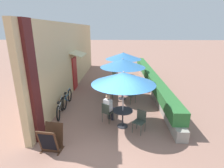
# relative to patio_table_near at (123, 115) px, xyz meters

# --- Properties ---
(ground_plane) EXTENTS (120.00, 120.00, 0.00)m
(ground_plane) POSITION_rel_patio_table_near_xyz_m (-0.67, -1.48, -0.54)
(ground_plane) COLOR #936B5B
(cafe_facade_wall) EXTENTS (0.98, 13.92, 4.20)m
(cafe_facade_wall) POSITION_rel_patio_table_near_xyz_m (-3.21, 5.34, 1.55)
(cafe_facade_wall) COLOR #D6B784
(cafe_facade_wall) RESTS_ON ground_plane
(planter_hedge) EXTENTS (0.60, 12.92, 1.01)m
(planter_hedge) POSITION_rel_patio_table_near_xyz_m (2.08, 5.38, -0.01)
(planter_hedge) COLOR gray
(planter_hedge) RESTS_ON ground_plane
(patio_table_near) EXTENTS (0.81, 0.81, 0.74)m
(patio_table_near) POSITION_rel_patio_table_near_xyz_m (0.00, 0.00, 0.00)
(patio_table_near) COLOR #28282D
(patio_table_near) RESTS_ON ground_plane
(patio_umbrella_near) EXTENTS (2.47, 2.47, 2.36)m
(patio_umbrella_near) POSITION_rel_patio_table_near_xyz_m (0.00, 0.00, 1.54)
(patio_umbrella_near) COLOR #B7B7BC
(patio_umbrella_near) RESTS_ON ground_plane
(cafe_chair_near_left) EXTENTS (0.55, 0.55, 0.87)m
(cafe_chair_near_left) POSITION_rel_patio_table_near_xyz_m (-0.66, 0.35, -0.03)
(cafe_chair_near_left) COLOR #384238
(cafe_chair_near_left) RESTS_ON ground_plane
(seated_patron_near_left) EXTENTS (0.49, 0.51, 1.25)m
(seated_patron_near_left) POSITION_rel_patio_table_near_xyz_m (-0.60, 0.44, 0.14)
(seated_patron_near_left) COLOR #23232D
(seated_patron_near_left) RESTS_ON ground_plane
(cafe_chair_near_right) EXTENTS (0.55, 0.55, 0.87)m
(cafe_chair_near_right) POSITION_rel_patio_table_near_xyz_m (0.66, -0.35, -0.03)
(cafe_chair_near_right) COLOR #384238
(cafe_chair_near_right) RESTS_ON ground_plane
(patio_table_mid) EXTENTS (0.81, 0.81, 0.74)m
(patio_table_mid) POSITION_rel_patio_table_near_xyz_m (0.05, 3.02, 0.00)
(patio_table_mid) COLOR #28282D
(patio_table_mid) RESTS_ON ground_plane
(patio_umbrella_mid) EXTENTS (2.47, 2.47, 2.36)m
(patio_umbrella_mid) POSITION_rel_patio_table_near_xyz_m (0.05, 3.02, 1.54)
(patio_umbrella_mid) COLOR #B7B7BC
(patio_umbrella_mid) RESTS_ON ground_plane
(cafe_chair_mid_left) EXTENTS (0.56, 0.56, 0.87)m
(cafe_chair_mid_left) POSITION_rel_patio_table_near_xyz_m (0.56, 2.47, -0.03)
(cafe_chair_mid_left) COLOR #384238
(cafe_chair_mid_left) RESTS_ON ground_plane
(cafe_chair_mid_right) EXTENTS (0.52, 0.52, 0.87)m
(cafe_chair_mid_right) POSITION_rel_patio_table_near_xyz_m (0.27, 3.73, -0.03)
(cafe_chair_mid_right) COLOR #384238
(cafe_chair_mid_right) RESTS_ON ground_plane
(cafe_chair_mid_back) EXTENTS (0.45, 0.45, 0.87)m
(cafe_chair_mid_back) POSITION_rel_patio_table_near_xyz_m (-0.68, 2.84, -0.03)
(cafe_chair_mid_back) COLOR #384238
(cafe_chair_mid_back) RESTS_ON ground_plane
(coffee_cup_mid) EXTENTS (0.07, 0.07, 0.09)m
(coffee_cup_mid) POSITION_rel_patio_table_near_xyz_m (0.16, 3.04, 0.24)
(coffee_cup_mid) COLOR #232328
(coffee_cup_mid) RESTS_ON patio_table_mid
(patio_table_far) EXTENTS (0.81, 0.81, 0.74)m
(patio_table_far) POSITION_rel_patio_table_near_xyz_m (0.17, 5.67, 0.00)
(patio_table_far) COLOR #28282D
(patio_table_far) RESTS_ON ground_plane
(patio_umbrella_far) EXTENTS (2.47, 2.47, 2.36)m
(patio_umbrella_far) POSITION_rel_patio_table_near_xyz_m (0.17, 5.67, 1.54)
(patio_umbrella_far) COLOR #B7B7BC
(patio_umbrella_far) RESTS_ON ground_plane
(cafe_chair_far_left) EXTENTS (0.57, 0.57, 0.87)m
(cafe_chair_far_left) POSITION_rel_patio_table_near_xyz_m (0.73, 5.18, -0.03)
(cafe_chair_far_left) COLOR #384238
(cafe_chair_far_left) RESTS_ON ground_plane
(cafe_chair_far_right) EXTENTS (0.57, 0.57, 0.87)m
(cafe_chair_far_right) POSITION_rel_patio_table_near_xyz_m (-0.40, 6.16, -0.03)
(cafe_chair_far_right) COLOR #384238
(cafe_chair_far_right) RESTS_ON ground_plane
(coffee_cup_far) EXTENTS (0.07, 0.07, 0.09)m
(coffee_cup_far) POSITION_rel_patio_table_near_xyz_m (0.10, 5.63, 0.24)
(coffee_cup_far) COLOR #B73D3D
(coffee_cup_far) RESTS_ON patio_table_far
(bicycle_leaning) EXTENTS (0.31, 1.70, 0.78)m
(bicycle_leaning) POSITION_rel_patio_table_near_xyz_m (-2.87, 0.91, -0.19)
(bicycle_leaning) COLOR black
(bicycle_leaning) RESTS_ON ground_plane
(bicycle_second) EXTENTS (0.10, 1.71, 0.79)m
(bicycle_second) POSITION_rel_patio_table_near_xyz_m (-2.86, 2.05, -0.18)
(bicycle_second) COLOR black
(bicycle_second) RESTS_ON ground_plane
(menu_board) EXTENTS (0.71, 0.71, 0.88)m
(menu_board) POSITION_rel_patio_table_near_xyz_m (-2.38, -1.56, -0.11)
(menu_board) COLOR #422819
(menu_board) RESTS_ON ground_plane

